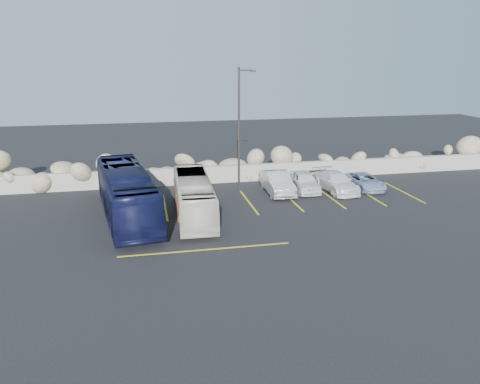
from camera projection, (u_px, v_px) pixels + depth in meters
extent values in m
plane|color=black|center=(228.00, 250.00, 21.68)|extent=(90.00, 90.00, 0.00)
cube|color=gray|center=(197.00, 175.00, 32.79)|extent=(60.00, 0.40, 1.20)
cube|color=gold|center=(165.00, 207.00, 27.77)|extent=(0.12, 5.00, 0.01)
cube|color=gold|center=(249.00, 202.00, 28.77)|extent=(0.12, 5.00, 0.01)
cube|color=gold|center=(291.00, 199.00, 29.30)|extent=(0.12, 5.00, 0.01)
cube|color=gold|center=(330.00, 197.00, 29.81)|extent=(0.12, 5.00, 0.01)
cube|color=gold|center=(367.00, 194.00, 30.33)|extent=(0.12, 5.00, 0.01)
cube|color=gold|center=(404.00, 192.00, 30.84)|extent=(0.12, 5.00, 0.01)
cube|color=gold|center=(206.00, 250.00, 21.67)|extent=(8.00, 0.12, 0.01)
cylinder|color=#2E2B29|center=(239.00, 131.00, 29.99)|extent=(0.14, 0.14, 8.00)
cylinder|color=#2E2B29|center=(246.00, 70.00, 29.01)|extent=(0.90, 0.08, 0.08)
cube|color=#2E2B29|center=(253.00, 71.00, 29.12)|extent=(0.35, 0.18, 0.12)
imported|color=silver|center=(194.00, 196.00, 26.00)|extent=(2.20, 8.18, 2.26)
imported|color=#0F1235|center=(126.00, 193.00, 25.63)|extent=(3.78, 10.30, 2.80)
imported|color=silver|center=(304.00, 181.00, 31.02)|extent=(1.80, 3.91, 1.30)
imported|color=#ACADB1|center=(277.00, 183.00, 30.47)|extent=(1.60, 4.30, 1.41)
imported|color=silver|center=(336.00, 182.00, 30.97)|extent=(2.14, 4.44, 1.25)
imported|color=#8795BF|center=(365.00, 181.00, 31.54)|extent=(1.91, 3.76, 1.02)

